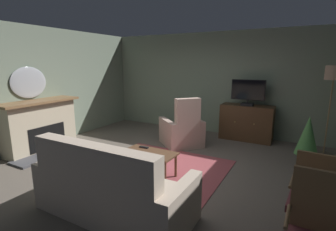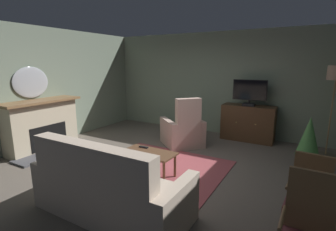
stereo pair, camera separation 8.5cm
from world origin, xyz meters
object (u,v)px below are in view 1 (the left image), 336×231
at_px(television, 248,92).
at_px(coffee_table, 150,155).
at_px(floor_lamp, 332,86).
at_px(sofa_floral, 111,191).
at_px(side_chair_far_end, 311,196).
at_px(fireplace, 41,127).
at_px(wall_mirror_oval, 29,83).
at_px(tv_remote, 144,147).
at_px(cat, 93,149).
at_px(armchair_facing_sofa, 182,131).
at_px(tv_cabinet, 246,123).
at_px(potted_plant_leafy_by_curtain, 307,139).

bearing_deg(television, coffee_table, -109.15).
bearing_deg(floor_lamp, sofa_floral, -123.26).
bearing_deg(floor_lamp, side_chair_far_end, -95.63).
height_order(fireplace, wall_mirror_oval, wall_mirror_oval).
height_order(wall_mirror_oval, tv_remote, wall_mirror_oval).
bearing_deg(sofa_floral, cat, 140.38).
distance_m(fireplace, tv_remote, 2.62).
bearing_deg(side_chair_far_end, sofa_floral, -161.77).
relative_size(armchair_facing_sofa, cat, 1.64).
relative_size(television, armchair_facing_sofa, 0.65).
distance_m(cat, floor_lamp, 5.07).
relative_size(television, coffee_table, 0.87).
height_order(tv_remote, armchair_facing_sofa, armchair_facing_sofa).
xyz_separation_m(wall_mirror_oval, floor_lamp, (5.74, 2.64, -0.04)).
relative_size(tv_cabinet, potted_plant_leafy_by_curtain, 1.32).
xyz_separation_m(fireplace, tv_cabinet, (3.81, 2.95, -0.11)).
distance_m(television, floor_lamp, 1.72).
bearing_deg(tv_remote, side_chair_far_end, 164.91).
relative_size(side_chair_far_end, cat, 1.27).
bearing_deg(coffee_table, sofa_floral, -81.23).
height_order(cat, floor_lamp, floor_lamp).
bearing_deg(tv_cabinet, sofa_floral, -101.16).
bearing_deg(fireplace, coffee_table, 0.77).
bearing_deg(coffee_table, wall_mirror_oval, -179.29).
height_order(fireplace, floor_lamp, floor_lamp).
bearing_deg(floor_lamp, potted_plant_leafy_by_curtain, -113.60).
bearing_deg(wall_mirror_oval, fireplace, 0.00).
distance_m(wall_mirror_oval, side_chair_far_end, 5.54).
distance_m(wall_mirror_oval, coffee_table, 3.26).
height_order(tv_remote, potted_plant_leafy_by_curtain, potted_plant_leafy_by_curtain).
xyz_separation_m(armchair_facing_sofa, cat, (-1.43, -1.41, -0.24)).
xyz_separation_m(wall_mirror_oval, side_chair_far_end, (5.44, -0.43, -0.98)).
bearing_deg(sofa_floral, tv_remote, 106.26).
distance_m(wall_mirror_oval, potted_plant_leafy_by_curtain, 5.79).
xyz_separation_m(wall_mirror_oval, tv_remote, (2.87, 0.17, -1.04)).
height_order(wall_mirror_oval, potted_plant_leafy_by_curtain, wall_mirror_oval).
distance_m(fireplace, potted_plant_leafy_by_curtain, 5.47).
height_order(tv_remote, cat, tv_remote).
bearing_deg(coffee_table, potted_plant_leafy_by_curtain, 37.94).
bearing_deg(armchair_facing_sofa, television, 42.57).
bearing_deg(armchair_facing_sofa, wall_mirror_oval, -147.92).
bearing_deg(sofa_floral, fireplace, 158.98).
relative_size(coffee_table, tv_remote, 5.39).
distance_m(tv_remote, side_chair_far_end, 2.64).
distance_m(tv_cabinet, potted_plant_leafy_by_curtain, 1.73).
height_order(side_chair_far_end, cat, side_chair_far_end).
distance_m(television, potted_plant_leafy_by_curtain, 1.83).
bearing_deg(wall_mirror_oval, coffee_table, 0.71).
distance_m(fireplace, wall_mirror_oval, 0.99).
height_order(fireplace, tv_cabinet, fireplace).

